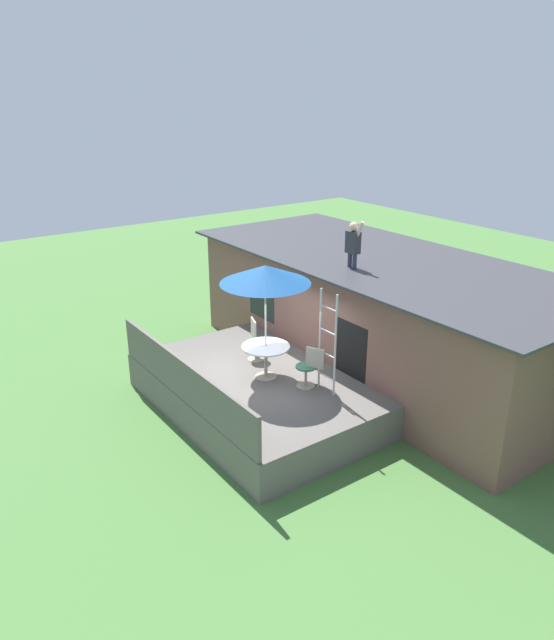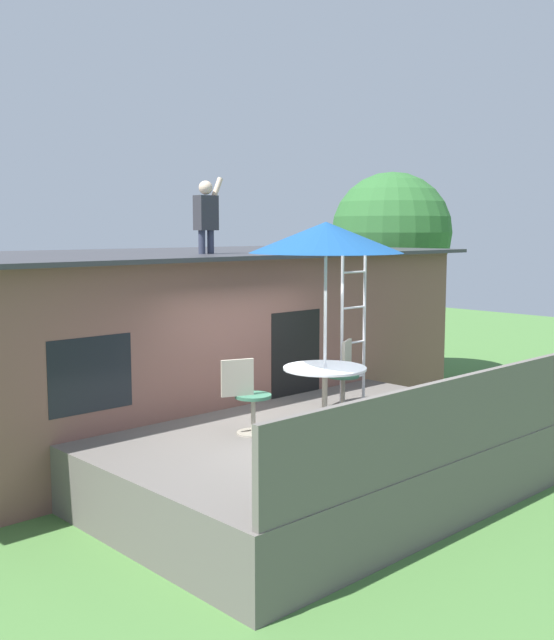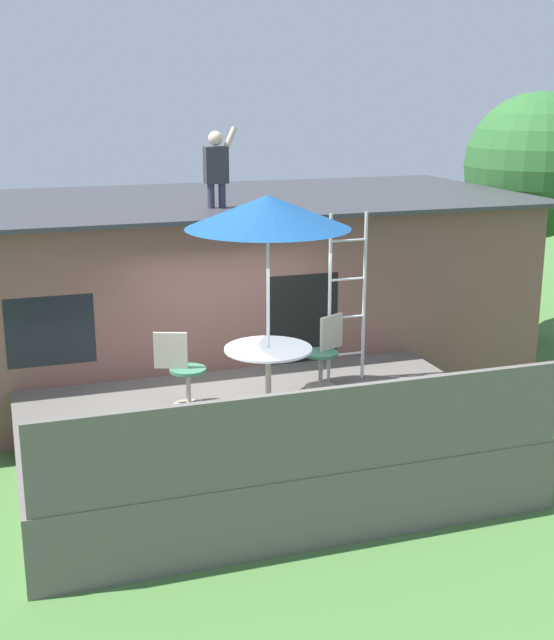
% 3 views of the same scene
% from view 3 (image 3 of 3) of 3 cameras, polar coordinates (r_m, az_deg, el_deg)
% --- Properties ---
extents(ground_plane, '(40.00, 40.00, 0.00)m').
position_cam_3_polar(ground_plane, '(10.42, -1.19, -10.21)').
color(ground_plane, '#477538').
extents(house, '(10.50, 4.50, 2.89)m').
position_cam_3_polar(house, '(13.24, -5.86, 1.93)').
color(house, brown).
rests_on(house, ground).
extents(deck, '(5.59, 3.82, 0.80)m').
position_cam_3_polar(deck, '(10.25, -1.20, -8.19)').
color(deck, '#605B56').
rests_on(deck, ground).
extents(deck_railing, '(5.49, 0.08, 0.90)m').
position_cam_3_polar(deck_railing, '(8.30, 2.63, -7.62)').
color(deck_railing, '#605B56').
rests_on(deck_railing, deck).
extents(patio_table, '(1.04, 1.04, 0.74)m').
position_cam_3_polar(patio_table, '(10.01, -0.59, -2.76)').
color(patio_table, '#A59E8C').
rests_on(patio_table, deck).
extents(patio_umbrella, '(1.90, 1.90, 2.54)m').
position_cam_3_polar(patio_umbrella, '(9.61, -0.62, 7.29)').
color(patio_umbrella, silver).
rests_on(patio_umbrella, deck).
extents(step_ladder, '(0.52, 0.04, 2.20)m').
position_cam_3_polar(step_ladder, '(10.88, 4.74, 1.47)').
color(step_ladder, silver).
rests_on(step_ladder, deck).
extents(person_figure, '(0.47, 0.20, 1.11)m').
position_cam_3_polar(person_figure, '(11.86, -4.09, 10.46)').
color(person_figure, '#33384C').
rests_on(person_figure, house).
extents(patio_chair_left, '(0.60, 0.44, 0.92)m').
position_cam_3_polar(patio_chair_left, '(10.14, -6.43, -3.37)').
color(patio_chair_left, '#A59E8C').
rests_on(patio_chair_left, deck).
extents(patio_chair_right, '(0.58, 0.44, 0.92)m').
position_cam_3_polar(patio_chair_right, '(10.76, 3.23, -2.20)').
color(patio_chair_right, '#A59E8C').
rests_on(patio_chair_right, deck).
extents(backyard_tree, '(2.59, 2.59, 4.48)m').
position_cam_3_polar(backyard_tree, '(16.04, 17.14, 9.82)').
color(backyard_tree, brown).
rests_on(backyard_tree, ground).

